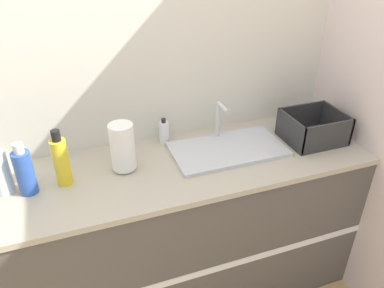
% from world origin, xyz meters
% --- Properties ---
extents(wall_back, '(4.57, 0.06, 2.60)m').
position_xyz_m(wall_back, '(0.00, 0.63, 1.30)').
color(wall_back, beige).
rests_on(wall_back, ground_plane).
extents(wall_right, '(0.06, 2.60, 2.60)m').
position_xyz_m(wall_right, '(1.11, 0.30, 1.30)').
color(wall_right, silver).
rests_on(wall_right, ground_plane).
extents(counter_cabinet, '(2.19, 0.63, 0.93)m').
position_xyz_m(counter_cabinet, '(0.00, 0.30, 0.47)').
color(counter_cabinet, '#514C47').
rests_on(counter_cabinet, ground_plane).
extents(sink, '(0.60, 0.33, 0.23)m').
position_xyz_m(sink, '(0.37, 0.34, 0.95)').
color(sink, silver).
rests_on(sink, counter_cabinet).
extents(paper_towel_roll, '(0.12, 0.12, 0.25)m').
position_xyz_m(paper_towel_roll, '(-0.18, 0.35, 1.06)').
color(paper_towel_roll, '#4C4C51').
rests_on(paper_towel_roll, counter_cabinet).
extents(dish_rack, '(0.31, 0.27, 0.16)m').
position_xyz_m(dish_rack, '(0.87, 0.28, 0.99)').
color(dish_rack, '#2D2D2D').
rests_on(dish_rack, counter_cabinet).
extents(bottle_blue, '(0.08, 0.08, 0.25)m').
position_xyz_m(bottle_blue, '(-0.62, 0.31, 1.04)').
color(bottle_blue, '#2D56B7').
rests_on(bottle_blue, counter_cabinet).
extents(bottle_yellow, '(0.07, 0.07, 0.28)m').
position_xyz_m(bottle_yellow, '(-0.46, 0.33, 1.06)').
color(bottle_yellow, yellow).
rests_on(bottle_yellow, counter_cabinet).
extents(soap_dispenser, '(0.05, 0.05, 0.15)m').
position_xyz_m(soap_dispenser, '(0.08, 0.53, 1.00)').
color(soap_dispenser, silver).
rests_on(soap_dispenser, counter_cabinet).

